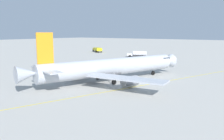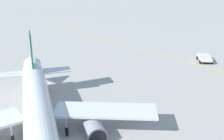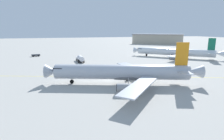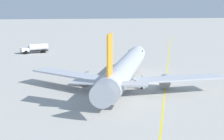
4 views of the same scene
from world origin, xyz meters
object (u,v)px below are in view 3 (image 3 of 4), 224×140
airliner_secondary (175,52)px  fuel_tanker_truck (80,58)px  baggage_truck_truck (36,55)px  airliner_main (123,73)px

airliner_secondary → fuel_tanker_truck: 49.21m
airliner_secondary → baggage_truck_truck: size_ratio=7.77×
airliner_main → fuel_tanker_truck: airliner_main is taller
baggage_truck_truck → fuel_tanker_truck: bearing=112.8°
airliner_secondary → fuel_tanker_truck: bearing=40.1°
airliner_main → baggage_truck_truck: bearing=-46.9°
airliner_main → fuel_tanker_truck: bearing=-61.0°
airliner_main → baggage_truck_truck: airliner_main is taller
airliner_main → airliner_secondary: size_ratio=1.14×
baggage_truck_truck → fuel_tanker_truck: (-24.72, -21.12, 0.86)m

